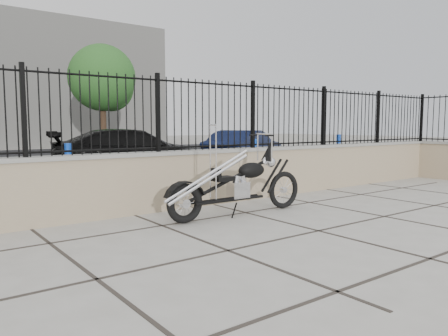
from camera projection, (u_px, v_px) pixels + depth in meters
ground_plane at (319, 231)px, 5.74m from camera, size 90.00×90.00×0.00m
parking_lot at (50, 164)px, 15.67m from camera, size 30.00×30.00×0.00m
retaining_wall at (209, 177)px, 7.68m from camera, size 14.00×0.36×0.96m
iron_fence at (209, 115)px, 7.57m from camera, size 14.00×0.08×1.20m
chopper_motorcycle at (236, 170)px, 6.63m from camera, size 2.39×0.48×1.43m
car_black at (134, 152)px, 11.86m from camera, size 4.71×2.76×1.28m
car_blue at (245, 149)px, 14.34m from camera, size 3.88×2.73×1.21m
bollard_a at (69, 171)px, 8.32m from camera, size 0.15×0.15×1.04m
bollard_b at (254, 158)px, 11.57m from camera, size 0.14×0.14×1.02m
bollard_c at (338, 153)px, 13.18m from camera, size 0.15×0.15×1.10m
tree_right at (102, 75)px, 21.12m from camera, size 3.22×3.22×5.43m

